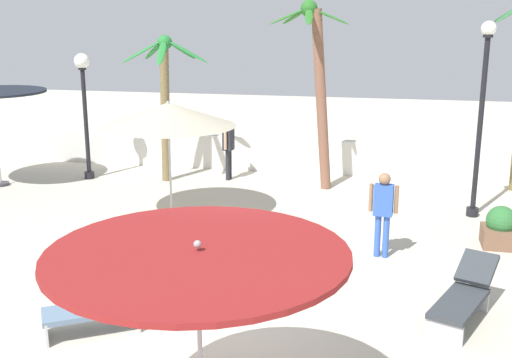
# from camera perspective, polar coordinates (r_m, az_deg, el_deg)

# --- Properties ---
(ground_plane) EXTENTS (56.00, 56.00, 0.00)m
(ground_plane) POSITION_cam_1_polar(r_m,az_deg,el_deg) (10.01, -4.24, -12.66)
(ground_plane) COLOR beige
(boundary_wall) EXTENTS (25.20, 0.30, 1.02)m
(boundary_wall) POSITION_cam_1_polar(r_m,az_deg,el_deg) (18.91, 4.06, 2.11)
(boundary_wall) COLOR silver
(boundary_wall) RESTS_ON ground_plane
(patio_umbrella_0) EXTENTS (3.01, 3.01, 2.74)m
(patio_umbrella_0) POSITION_cam_1_polar(r_m,az_deg,el_deg) (14.21, -7.91, 5.75)
(patio_umbrella_0) COLOR #333338
(patio_umbrella_0) RESTS_ON ground_plane
(patio_umbrella_4) EXTENTS (3.02, 3.02, 2.44)m
(patio_umbrella_4) POSITION_cam_1_polar(r_m,az_deg,el_deg) (6.29, -5.26, -7.47)
(patio_umbrella_4) COLOR #333338
(patio_umbrella_4) RESTS_ON ground_plane
(palm_tree_1) EXTENTS (2.27, 2.49, 4.06)m
(palm_tree_1) POSITION_cam_1_polar(r_m,az_deg,el_deg) (17.75, -8.17, 8.02)
(palm_tree_1) COLOR brown
(palm_tree_1) RESTS_ON ground_plane
(palm_tree_3) EXTENTS (2.07, 2.15, 4.96)m
(palm_tree_3) POSITION_cam_1_polar(r_m,az_deg,el_deg) (16.85, 5.55, 9.28)
(palm_tree_3) COLOR brown
(palm_tree_3) RESTS_ON ground_plane
(lamp_post_0) EXTENTS (0.33, 0.33, 4.45)m
(lamp_post_0) POSITION_cam_1_polar(r_m,az_deg,el_deg) (15.19, 19.64, 6.02)
(lamp_post_0) COLOR black
(lamp_post_0) RESTS_ON ground_plane
(lamp_post_1) EXTENTS (0.42, 0.42, 3.56)m
(lamp_post_1) POSITION_cam_1_polar(r_m,az_deg,el_deg) (18.47, -15.21, 7.27)
(lamp_post_1) COLOR black
(lamp_post_1) RESTS_ON ground_plane
(lounge_chair_0) EXTENTS (1.88, 1.46, 0.84)m
(lounge_chair_0) POSITION_cam_1_polar(r_m,az_deg,el_deg) (9.83, -13.20, -10.98)
(lounge_chair_0) COLOR #B7B7BC
(lounge_chair_0) RESTS_ON ground_plane
(lounge_chair_1) EXTENTS (1.22, 1.93, 0.83)m
(lounge_chair_1) POSITION_cam_1_polar(r_m,az_deg,el_deg) (10.40, 18.21, -9.86)
(lounge_chair_1) COLOR #B7B7BC
(lounge_chair_1) RESTS_ON ground_plane
(guest_0) EXTENTS (0.28, 0.56, 1.71)m
(guest_0) POSITION_cam_1_polar(r_m,az_deg,el_deg) (17.96, -2.50, 3.18)
(guest_0) COLOR #26262D
(guest_0) RESTS_ON ground_plane
(guest_1) EXTENTS (0.56, 0.27, 1.69)m
(guest_1) POSITION_cam_1_polar(r_m,az_deg,el_deg) (12.35, 11.38, -2.44)
(guest_1) COLOR #3359B2
(guest_1) RESTS_ON ground_plane
(planter) EXTENTS (0.70, 0.70, 0.85)m
(planter) POSITION_cam_1_polar(r_m,az_deg,el_deg) (13.77, 21.14, -4.17)
(planter) COLOR brown
(planter) RESTS_ON ground_plane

